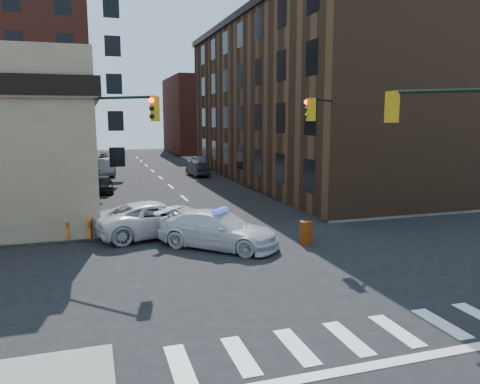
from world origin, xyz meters
TOP-DOWN VIEW (x-y plane):
  - ground at (0.00, 0.00)m, footprint 140.00×140.00m
  - sidewalk_ne at (23.00, 32.75)m, footprint 34.00×54.50m
  - commercial_row_ne at (13.00, 22.50)m, footprint 14.00×34.00m
  - filler_nw at (-16.00, 62.00)m, footprint 20.00×18.00m
  - filler_ne at (14.00, 58.00)m, footprint 16.00×16.00m
  - signal_pole_nw at (-5.85, 5.34)m, footprint 3.58×3.67m
  - signal_pole_ne at (5.84, 5.35)m, footprint 3.67×3.58m
  - tree_ne_near at (7.50, 26.00)m, footprint 3.00×3.00m
  - tree_ne_far at (7.50, 34.00)m, footprint 3.00×3.00m
  - police_car at (-0.99, 2.76)m, footprint 5.71×5.43m
  - pickup at (-3.31, 5.80)m, footprint 6.56×4.06m
  - parked_car_wnear at (-5.50, 20.54)m, footprint 1.63×3.83m
  - parked_car_wfar at (-5.13, 31.64)m, footprint 2.16×5.14m
  - parked_car_wdeep at (-4.54, 42.94)m, footprint 2.33×5.00m
  - parked_car_enear at (3.73, 28.24)m, footprint 1.78×4.18m
  - parked_car_efar at (5.50, 35.66)m, footprint 2.14×4.44m
  - pedestrian_a at (-6.50, 6.41)m, footprint 0.75×0.53m
  - pedestrian_b at (-9.79, 7.34)m, footprint 1.03×0.85m
  - barrel_road at (3.05, 2.11)m, footprint 0.65×0.65m
  - barrel_bank at (-2.79, 5.60)m, footprint 0.78×0.78m
  - barricade_nw_a at (-6.91, 5.70)m, footprint 1.45×0.96m
  - barricade_nw_b at (-10.47, 7.60)m, footprint 1.12×0.62m

SIDE VIEW (x-z plane):
  - ground at x=0.00m, z-range 0.00..0.00m
  - sidewalk_ne at x=23.00m, z-range 0.00..0.15m
  - barrel_road at x=3.05m, z-range 0.00..1.06m
  - barricade_nw_b at x=-10.47m, z-range 0.15..0.96m
  - barrel_bank at x=-2.79m, z-range 0.00..1.15m
  - parked_car_wnear at x=-5.50m, z-range 0.00..1.29m
  - barricade_nw_a at x=-6.91m, z-range 0.15..1.15m
  - parked_car_enear at x=3.73m, z-range 0.00..1.34m
  - parked_car_wdeep at x=-4.54m, z-range 0.00..1.41m
  - parked_car_efar at x=5.50m, z-range 0.00..1.46m
  - police_car at x=-0.99m, z-range 0.00..1.63m
  - parked_car_wfar at x=-5.13m, z-range 0.00..1.65m
  - pickup at x=-3.31m, z-range 0.00..1.69m
  - pedestrian_b at x=-9.79m, z-range 0.15..2.07m
  - pedestrian_a at x=-6.50m, z-range 0.15..2.11m
  - tree_ne_near at x=7.50m, z-range 1.06..5.91m
  - tree_ne_far at x=7.50m, z-range 1.06..5.91m
  - signal_pole_nw at x=-5.85m, z-range 0.34..8.34m
  - signal_pole_ne at x=5.84m, z-range 0.34..8.34m
  - filler_ne at x=14.00m, z-range 0.00..12.00m
  - commercial_row_ne at x=13.00m, z-range 0.00..14.00m
  - filler_nw at x=-16.00m, z-range 0.00..16.00m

